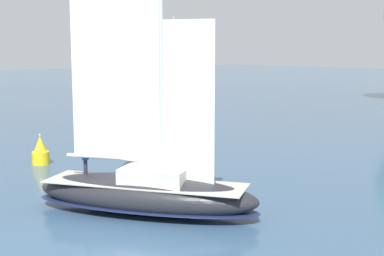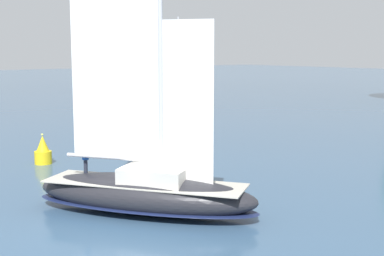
# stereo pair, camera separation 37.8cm
# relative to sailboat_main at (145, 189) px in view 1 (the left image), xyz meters

# --- Properties ---
(ground_plane) EXTENTS (400.00, 400.00, 0.00)m
(ground_plane) POSITION_rel_sailboat_main_xyz_m (-0.02, -0.01, -1.23)
(ground_plane) COLOR #385675
(sailboat_main) EXTENTS (11.37, 9.15, 15.85)m
(sailboat_main) POSITION_rel_sailboat_main_xyz_m (0.00, 0.00, 0.00)
(sailboat_main) COLOR #232328
(sailboat_main) RESTS_ON ground
(sailboat_moored_near_marina) EXTENTS (9.13, 4.39, 12.11)m
(sailboat_moored_near_marina) POSITION_rel_sailboat_main_xyz_m (-32.51, 25.80, -0.41)
(sailboat_moored_near_marina) COLOR navy
(sailboat_moored_near_marina) RESTS_ON ground
(channel_buoy) EXTENTS (1.21, 1.21, 2.18)m
(channel_buoy) POSITION_rel_sailboat_main_xyz_m (-14.28, 0.73, -0.36)
(channel_buoy) COLOR yellow
(channel_buoy) RESTS_ON ground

